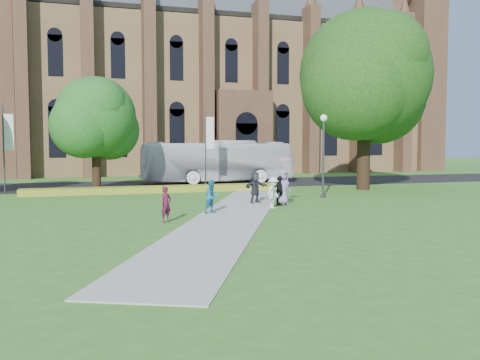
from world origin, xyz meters
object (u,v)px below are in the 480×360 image
object	(u,v)px
tour_coach	(218,162)
pedestrian_0	(166,204)
streetlamp	(323,145)
large_tree	(365,76)

from	to	relation	value
tour_coach	pedestrian_0	xyz separation A→B (m)	(-8.08, -21.53, -1.03)
streetlamp	tour_coach	size ratio (longest dim) A/B	0.40
pedestrian_0	large_tree	bearing A→B (deg)	0.65
large_tree	tour_coach	bearing A→B (deg)	132.36
streetlamp	pedestrian_0	size ratio (longest dim) A/B	3.40
large_tree	pedestrian_0	size ratio (longest dim) A/B	8.57
streetlamp	large_tree	world-z (taller)	large_tree
large_tree	tour_coach	world-z (taller)	large_tree
streetlamp	pedestrian_0	distance (m)	13.76
large_tree	pedestrian_0	xyz separation A→B (m)	(-16.73, -12.05, -7.56)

